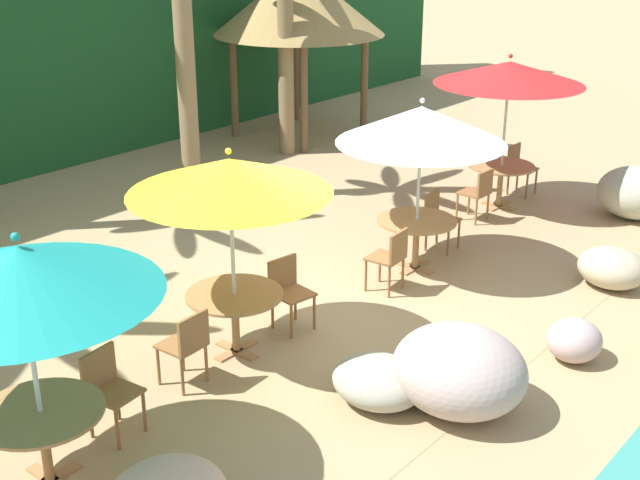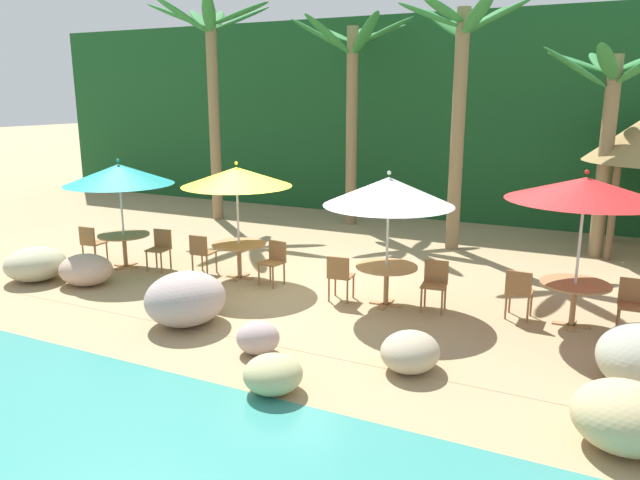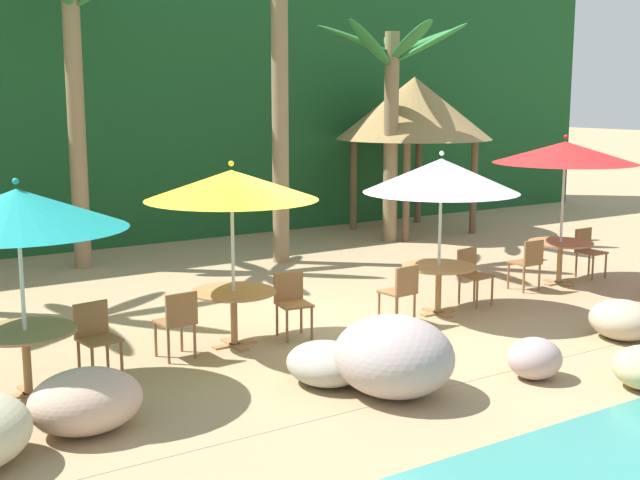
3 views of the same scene
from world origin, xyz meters
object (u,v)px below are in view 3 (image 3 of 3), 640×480
umbrella_yellow (232,185)px  chair_red_seaward (588,249)px  chair_white_seaward (472,272)px  umbrella_red (565,152)px  palapa_hut (414,109)px  umbrella_teal (17,209)px  umbrella_white (441,176)px  dining_table_teal (26,341)px  palm_tree_second (72,50)px  dining_table_white (439,274)px  chair_yellow_inland (178,320)px  chair_yellow_seaward (292,299)px  dining_table_yellow (234,300)px  chair_teal_seaward (96,334)px  chair_red_inland (528,261)px  dining_table_red (560,249)px  palm_tree_fourth (391,88)px  chair_white_inland (401,290)px

umbrella_yellow → chair_red_seaward: bearing=2.0°
chair_white_seaward → umbrella_red: umbrella_red is taller
chair_red_seaward → palapa_hut: palapa_hut is taller
umbrella_teal → palapa_hut: size_ratio=0.65×
chair_red_seaward → umbrella_yellow: bearing=-178.0°
umbrella_teal → umbrella_white: bearing=1.5°
dining_table_teal → palm_tree_second: palm_tree_second is taller
dining_table_white → chair_white_seaward: chair_white_seaward is taller
dining_table_white → chair_red_seaward: 3.97m
umbrella_white → chair_yellow_inland: bearing=178.6°
umbrella_white → chair_white_seaward: size_ratio=2.80×
chair_yellow_seaward → umbrella_red: umbrella_red is taller
dining_table_teal → dining_table_yellow: same height
chair_teal_seaward → chair_red_inland: 7.42m
umbrella_teal → dining_table_red: size_ratio=2.17×
umbrella_teal → chair_yellow_seaward: bearing=5.7°
chair_white_seaward → palapa_hut: (3.70, 5.96, 2.39)m
chair_red_inland → palm_tree_fourth: 5.89m
chair_teal_seaward → palapa_hut: palapa_hut is taller
chair_yellow_inland → dining_table_teal: bearing=-172.2°
dining_table_yellow → chair_red_inland: 5.53m
chair_white_inland → umbrella_red: bearing=7.9°
dining_table_teal → palm_tree_fourth: size_ratio=0.23×
chair_teal_seaward → dining_table_red: size_ratio=0.79×
umbrella_red → chair_red_seaward: size_ratio=2.96×
umbrella_yellow → dining_table_yellow: size_ratio=2.20×
chair_teal_seaward → chair_yellow_seaward: same height
chair_red_seaward → chair_teal_seaward: bearing=-177.2°
dining_table_teal → chair_red_inland: (8.25, 0.47, -0.10)m
umbrella_teal → chair_yellow_inland: umbrella_teal is taller
chair_teal_seaward → dining_table_yellow: (1.89, 0.20, 0.10)m
chair_yellow_seaward → palm_tree_second: palm_tree_second is taller
chair_yellow_seaward → chair_white_inland: bearing=-13.0°
chair_teal_seaward → dining_table_yellow: bearing=5.9°
umbrella_yellow → chair_white_inland: (2.45, -0.41, -1.60)m
dining_table_yellow → chair_red_inland: bearing=0.7°
umbrella_teal → umbrella_red: 9.12m
chair_yellow_seaward → chair_red_inland: same height
chair_yellow_inland → chair_red_inland: (6.37, 0.21, 0.00)m
dining_table_white → dining_table_red: same height
dining_table_teal → palm_tree_fourth: palm_tree_fourth is taller
dining_table_yellow → chair_red_seaward: (7.22, 0.25, -0.10)m
umbrella_red → chair_white_seaward: bearing=-174.9°
chair_red_inland → dining_table_teal: bearing=-176.8°
chair_white_seaward → umbrella_red: bearing=5.1°
umbrella_white → chair_white_inland: bearing=-168.7°
dining_table_white → dining_table_red: size_ratio=1.00×
chair_white_inland → chair_red_inland: size_ratio=1.00×
dining_table_white → palm_tree_second: palm_tree_second is taller
palapa_hut → dining_table_yellow: bearing=-143.0°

